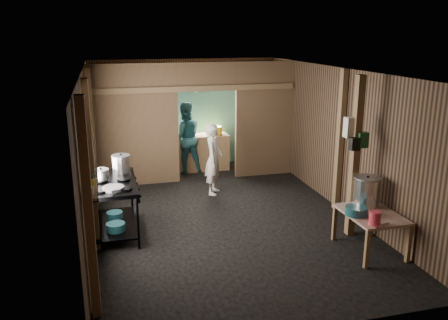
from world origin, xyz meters
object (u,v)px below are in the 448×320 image
object	(u,v)px
prep_table	(370,232)
stove_pot_large	(121,164)
pink_bucket	(375,218)
stock_pot	(367,192)
cook	(214,159)
gas_range	(114,207)
yellow_tub	(215,130)

from	to	relation	value
prep_table	stove_pot_large	world-z (taller)	stove_pot_large
stove_pot_large	pink_bucket	bearing A→B (deg)	-36.97
stock_pot	stove_pot_large	bearing A→B (deg)	153.56
prep_table	pink_bucket	size ratio (longest dim) A/B	5.26
stock_pot	cook	distance (m)	3.32
gas_range	prep_table	size ratio (longest dim) A/B	1.48
prep_table	cook	size ratio (longest dim) A/B	0.71
prep_table	yellow_tub	distance (m)	5.06
stove_pot_large	yellow_tub	bearing A→B (deg)	49.88
pink_bucket	yellow_tub	bearing A→B (deg)	101.07
prep_table	yellow_tub	world-z (taller)	yellow_tub
gas_range	prep_table	bearing A→B (deg)	-23.80
prep_table	cook	distance (m)	3.58
prep_table	cook	bearing A→B (deg)	118.14
prep_table	yellow_tub	size ratio (longest dim) A/B	3.00
stock_pot	cook	bearing A→B (deg)	122.11
yellow_tub	stock_pot	bearing A→B (deg)	-73.84
cook	yellow_tub	bearing A→B (deg)	9.86
gas_range	stock_pot	xyz separation A→B (m)	(3.80, -1.32, 0.38)
gas_range	stove_pot_large	distance (m)	0.78
pink_bucket	cook	bearing A→B (deg)	112.74
prep_table	pink_bucket	distance (m)	0.59
prep_table	cook	xyz separation A→B (m)	(-1.68, 3.13, 0.43)
prep_table	gas_range	bearing A→B (deg)	156.20
gas_range	pink_bucket	size ratio (longest dim) A/B	7.77
stock_pot	yellow_tub	xyz separation A→B (m)	(-1.32, 4.55, 0.12)
prep_table	pink_bucket	xyz separation A→B (m)	(-0.20, -0.39, 0.40)
gas_range	pink_bucket	world-z (taller)	gas_range
pink_bucket	cook	distance (m)	3.82
pink_bucket	gas_range	bearing A→B (deg)	150.00
stock_pot	cook	xyz separation A→B (m)	(-1.77, 2.81, -0.10)
yellow_tub	stove_pot_large	bearing A→B (deg)	-130.12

